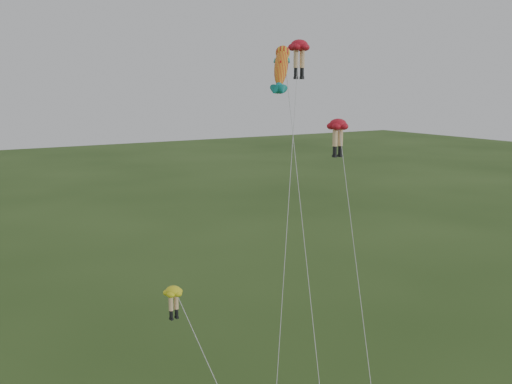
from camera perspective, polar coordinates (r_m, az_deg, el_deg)
legs_kite_red_high at (r=38.26m, az=4.31°, el=13.70°), size 9.93×11.79×20.36m
legs_kite_red_mid at (r=34.28m, az=8.27°, el=5.94°), size 4.26×8.71×15.46m
legs_kite_yellow at (r=25.71m, az=-7.78°, el=-11.05°), size 2.93×4.79×8.71m
fish_kite at (r=33.93m, az=2.57°, el=12.36°), size 4.66×10.58×20.05m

